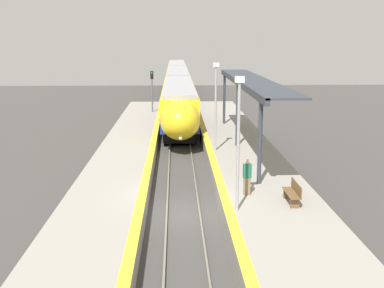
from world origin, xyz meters
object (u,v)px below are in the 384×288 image
Objects in this scene: person_waiting at (247,177)px; lamppost_near at (238,135)px; train at (178,83)px; railway_signal at (152,91)px; lamppost_mid at (216,101)px; platform_bench at (293,192)px.

person_waiting is 3.03m from lamppost_near.
train is 11.39× the size of lamppost_near.
lamppost_near is (2.11, -42.13, 1.77)m from train.
railway_signal reaches higher than train.
lamppost_mid is (-0.68, 8.59, 2.22)m from person_waiting.
person_waiting is 0.30× the size of lamppost_near.
lamppost_near is at bearing -90.00° from lamppost_mid.
platform_bench is (4.54, -41.36, -0.79)m from train.
lamppost_near is (-0.68, -1.94, 2.22)m from person_waiting.
lamppost_mid is (-2.44, 9.76, 2.56)m from platform_bench.
train is 40.28m from person_waiting.
lamppost_mid is at bearing 90.00° from lamppost_near.
train is at bearing 93.96° from person_waiting.
lamppost_mid is (4.56, -16.14, 1.10)m from railway_signal.
train is at bearing 80.97° from railway_signal.
lamppost_mid is at bearing 104.02° from platform_bench.
railway_signal is (-2.46, -15.45, 0.68)m from train.
lamppost_near is at bearing -80.29° from railway_signal.
railway_signal is 27.08m from lamppost_near.
lamppost_near and lamppost_mid have the same top height.
lamppost_mid reaches higher than train.
person_waiting is (-1.76, 1.17, 0.34)m from platform_bench.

